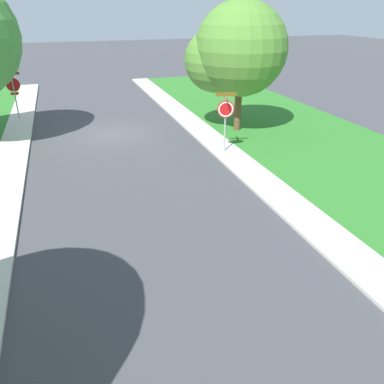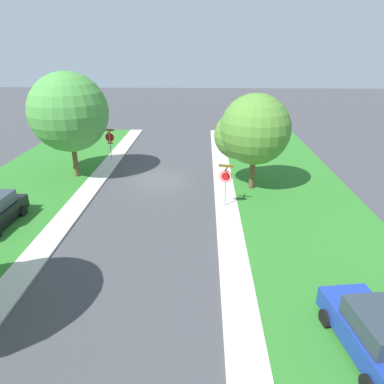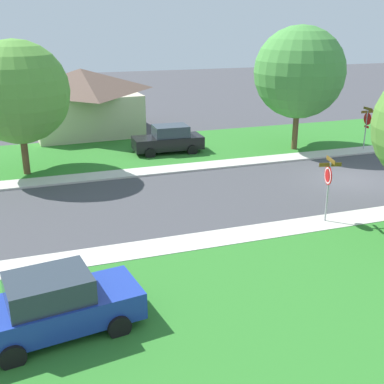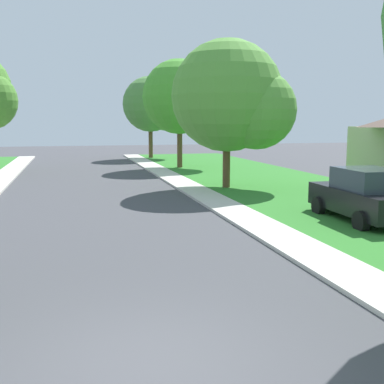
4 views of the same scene
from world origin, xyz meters
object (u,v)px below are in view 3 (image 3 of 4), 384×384
Objects in this scene: car_black_driveway_right at (168,140)px; car_blue_near_corner at (56,305)px; stop_sign_far_corner at (328,179)px; tree_across_right at (300,75)px; tree_sidewalk_near at (22,95)px; house_right_setback at (82,99)px; stop_sign_near_corner at (367,122)px.

car_blue_near_corner is at bearing 154.56° from car_black_driveway_right.
stop_sign_far_corner is 0.36× the size of tree_across_right.
tree_across_right is (11.27, -5.18, 2.82)m from stop_sign_far_corner.
tree_across_right reaches higher than tree_sidewalk_near.
tree_across_right is at bearing -128.97° from house_right_setback.
house_right_setback reaches higher than stop_sign_near_corner.
car_black_driveway_right is at bearing -153.58° from house_right_setback.
stop_sign_far_corner is 0.39× the size of tree_sidewalk_near.
stop_sign_far_corner is at bearing -135.01° from tree_sidewalk_near.
stop_sign_near_corner is 13.07m from stop_sign_far_corner.
car_blue_near_corner is 25.69m from house_right_setback.
stop_sign_near_corner is at bearing -44.24° from stop_sign_far_corner.
tree_across_right is 15.91m from house_right_setback.
stop_sign_far_corner is at bearing -161.56° from house_right_setback.
tree_sidewalk_near is 16.42m from tree_across_right.
stop_sign_near_corner and stop_sign_far_corner have the same top height.
stop_sign_far_corner reaches higher than car_black_driveway_right.
car_blue_near_corner is (-13.54, 20.11, -1.00)m from stop_sign_near_corner.
car_black_driveway_right is 0.62× the size of tree_sidewalk_near.
stop_sign_near_corner is at bearing -56.05° from car_blue_near_corner.
tree_sidewalk_near is (11.24, 11.23, 2.37)m from stop_sign_far_corner.
stop_sign_near_corner is at bearing -106.02° from car_black_driveway_right.
stop_sign_near_corner is 0.61× the size of car_blue_near_corner.
car_blue_near_corner is 0.48× the size of house_right_setback.
car_blue_near_corner is 0.64× the size of tree_sidewalk_near.
tree_across_right is at bearing -24.66° from stop_sign_far_corner.
house_right_setback reaches higher than stop_sign_far_corner.
tree_sidewalk_near is 10.93m from house_right_setback.
stop_sign_near_corner is at bearing -115.82° from tree_across_right.
tree_across_right is (1.91, 3.94, 2.83)m from stop_sign_near_corner.
car_black_driveway_right is at bearing 73.98° from stop_sign_near_corner.
stop_sign_near_corner is 0.64× the size of car_black_driveway_right.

